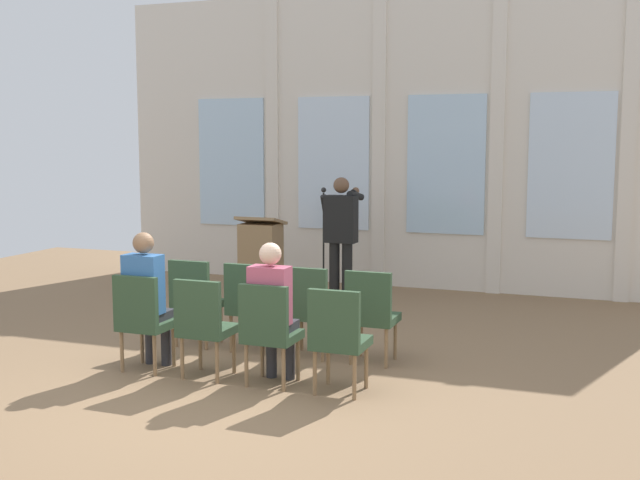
# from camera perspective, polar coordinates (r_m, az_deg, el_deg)

# --- Properties ---
(ground_plane) EXTENTS (15.01, 15.01, 0.00)m
(ground_plane) POSITION_cam_1_polar(r_m,az_deg,el_deg) (6.85, -8.41, -11.56)
(ground_plane) COLOR #846647
(rear_partition) EXTENTS (8.62, 0.14, 4.36)m
(rear_partition) POSITION_cam_1_polar(r_m,az_deg,el_deg) (11.85, 5.23, 7.01)
(rear_partition) COLOR silver
(rear_partition) RESTS_ON ground
(speaker) EXTENTS (0.52, 0.69, 1.70)m
(speaker) POSITION_cam_1_polar(r_m,az_deg,el_deg) (10.54, 1.53, 0.66)
(speaker) COLOR black
(speaker) RESTS_ON ground
(mic_stand) EXTENTS (0.28, 0.28, 1.55)m
(mic_stand) POSITION_cam_1_polar(r_m,az_deg,el_deg) (10.86, 0.26, -2.62)
(mic_stand) COLOR black
(mic_stand) RESTS_ON ground
(lectern) EXTENTS (0.60, 0.48, 1.16)m
(lectern) POSITION_cam_1_polar(r_m,az_deg,el_deg) (10.96, -4.28, -1.40)
(lectern) COLOR #93724C
(lectern) RESTS_ON ground
(chair_r0_c0) EXTENTS (0.46, 0.44, 0.94)m
(chair_r0_c0) POSITION_cam_1_polar(r_m,az_deg,el_deg) (8.55, -9.01, -4.07)
(chair_r0_c0) COLOR olive
(chair_r0_c0) RESTS_ON ground
(chair_r0_c1) EXTENTS (0.46, 0.44, 0.94)m
(chair_r0_c1) POSITION_cam_1_polar(r_m,az_deg,el_deg) (8.25, -5.04, -4.42)
(chair_r0_c1) COLOR olive
(chair_r0_c1) RESTS_ON ground
(chair_r0_c2) EXTENTS (0.46, 0.44, 0.94)m
(chair_r0_c2) POSITION_cam_1_polar(r_m,az_deg,el_deg) (8.00, -0.79, -4.77)
(chair_r0_c2) COLOR olive
(chair_r0_c2) RESTS_ON ground
(chair_r0_c3) EXTENTS (0.46, 0.44, 0.94)m
(chair_r0_c3) POSITION_cam_1_polar(r_m,az_deg,el_deg) (7.79, 3.71, -5.11)
(chair_r0_c3) COLOR olive
(chair_r0_c3) RESTS_ON ground
(chair_r1_c0) EXTENTS (0.46, 0.44, 0.94)m
(chair_r1_c0) POSITION_cam_1_polar(r_m,az_deg,el_deg) (7.72, -12.65, -5.39)
(chair_r1_c0) COLOR olive
(chair_r1_c0) RESTS_ON ground
(audience_r1_c0) EXTENTS (0.36, 0.39, 1.33)m
(audience_r1_c0) POSITION_cam_1_polar(r_m,az_deg,el_deg) (7.74, -12.37, -3.80)
(audience_r1_c0) COLOR #2D2D33
(audience_r1_c0) RESTS_ON ground
(chair_r1_c1) EXTENTS (0.46, 0.44, 0.94)m
(chair_r1_c1) POSITION_cam_1_polar(r_m,az_deg,el_deg) (7.39, -8.37, -5.86)
(chair_r1_c1) COLOR olive
(chair_r1_c1) RESTS_ON ground
(chair_r1_c2) EXTENTS (0.46, 0.44, 0.94)m
(chair_r1_c2) POSITION_cam_1_polar(r_m,az_deg,el_deg) (7.10, -3.71, -6.33)
(chair_r1_c2) COLOR olive
(chair_r1_c2) RESTS_ON ground
(audience_r1_c2) EXTENTS (0.36, 0.39, 1.30)m
(audience_r1_c2) POSITION_cam_1_polar(r_m,az_deg,el_deg) (7.14, -3.45, -4.73)
(audience_r1_c2) COLOR #2D2D33
(audience_r1_c2) RESTS_ON ground
(chair_r1_c3) EXTENTS (0.46, 0.44, 0.94)m
(chair_r1_c3) POSITION_cam_1_polar(r_m,az_deg,el_deg) (6.87, 1.31, -6.79)
(chair_r1_c3) COLOR olive
(chair_r1_c3) RESTS_ON ground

